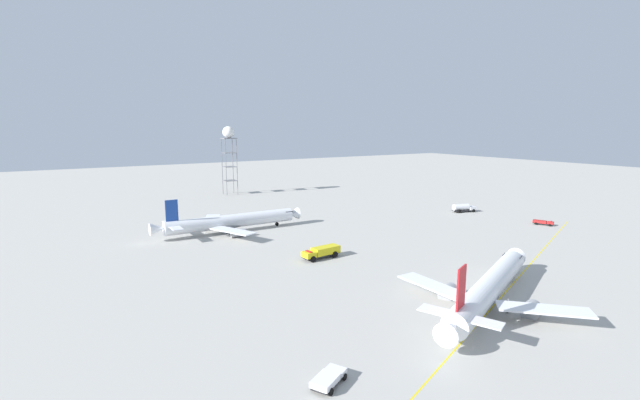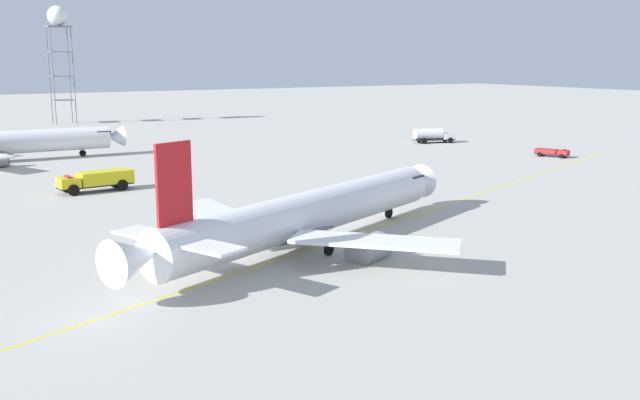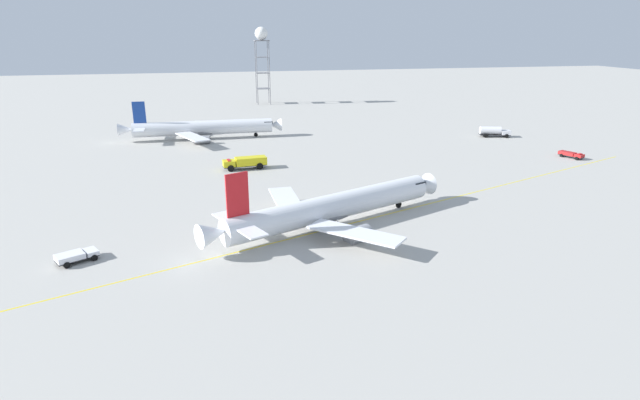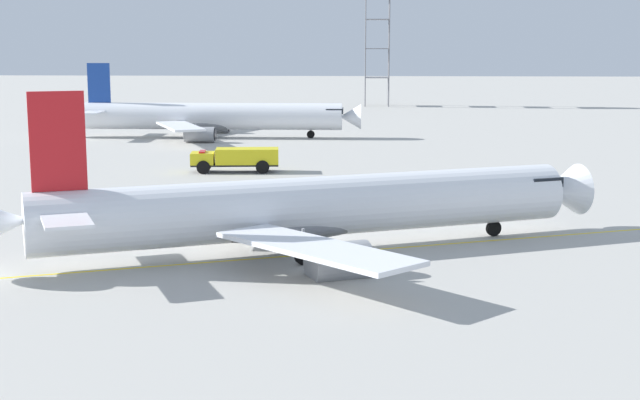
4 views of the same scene
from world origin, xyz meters
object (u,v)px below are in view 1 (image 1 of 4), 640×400
Objects in this scene: ops_pickup_truck at (543,222)px; fuel_tanker_truck at (463,208)px; fire_tender_truck at (322,252)px; radar_tower at (229,137)px; airliner_secondary at (230,222)px; pushback_tug_truck at (328,379)px; airliner_main at (489,289)px.

ops_pickup_truck is 0.68× the size of fuel_tanker_truck.
fire_tender_truck is 104.31m from radar_tower.
fire_tender_truck is (8.77, -34.34, -1.34)m from airliner_secondary.
pushback_tug_truck is at bearing -131.05° from fuel_tanker_truck.
ops_pickup_truck is 0.20× the size of radar_tower.
airliner_main is at bearing -19.88° from pushback_tug_truck.
fire_tender_truck is at bearing -148.23° from fuel_tanker_truck.
airliner_secondary is 35.47m from fire_tender_truck.
airliner_secondary is at bearing -110.33° from radar_tower.
pushback_tug_truck is (-94.90, -61.24, -0.74)m from fuel_tanker_truck.
radar_tower is at bearing -173.82° from ops_pickup_truck.
radar_tower is at bearing -104.16° from fire_tender_truck.
fuel_tanker_truck is (78.50, -14.80, -1.32)m from airliner_secondary.
ops_pickup_truck is 0.62× the size of fire_tender_truck.
ops_pickup_truck reaches higher than pushback_tug_truck.
fuel_tanker_truck is 0.29× the size of radar_tower.
airliner_secondary is at bearing -174.56° from fuel_tanker_truck.
airliner_main reaches higher than fuel_tanker_truck.
airliner_main is 138.89m from radar_tower.
pushback_tug_truck is 149.85m from radar_tower.
airliner_main is 6.89× the size of ops_pickup_truck.
ops_pickup_truck is at bearing -8.86° from pushback_tug_truck.
radar_tower reaches higher than fuel_tanker_truck.
pushback_tug_truck is (-16.40, -76.04, -2.06)m from airliner_secondary.
airliner_main reaches higher than airliner_secondary.
airliner_secondary is (-18.34, 70.88, 0.14)m from airliner_main.
fuel_tanker_truck reaches higher than pushback_tug_truck.
fuel_tanker_truck reaches higher than ops_pickup_truck.
fire_tender_truck is at bearing 81.49° from airliner_main.
airliner_main is 71.17m from ops_pickup_truck.
radar_tower reaches higher than airliner_secondary.
radar_tower reaches higher than fire_tender_truck.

